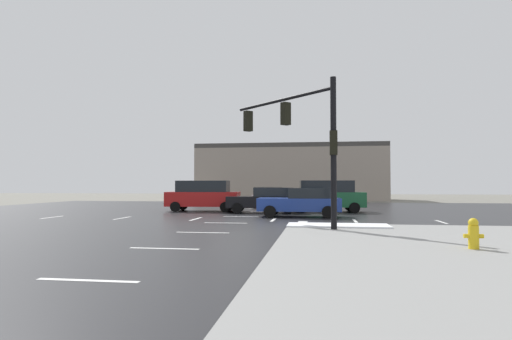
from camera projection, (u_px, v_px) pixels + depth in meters
The scene contains 12 objects.
ground_plane at pixel (234, 220), 21.79m from camera, with size 120.00×120.00×0.00m, color slate.
road_asphalt at pixel (234, 220), 21.79m from camera, with size 44.00×44.00×0.02m, color #232326.
snow_strip_curbside at pixel (338, 225), 17.13m from camera, with size 4.00×1.60×0.06m, color white.
lane_markings at pixel (254, 222), 20.26m from camera, with size 36.15×36.15×0.01m.
traffic_signal_mast at pixel (301, 130), 17.36m from camera, with size 4.44×4.43×5.67m.
fire_hydrant at pixel (473, 233), 11.07m from camera, with size 0.48×0.26×0.79m.
strip_building_background at pixel (291, 173), 51.09m from camera, with size 21.51×8.00×6.42m.
sedan_black at pixel (266, 199), 27.02m from camera, with size 4.67×2.41×1.58m.
sedan_white at pixel (270, 197), 33.26m from camera, with size 2.41×4.67×1.58m.
sedan_blue at pixel (303, 202), 23.54m from camera, with size 4.54×2.03×1.58m.
suv_red at pixel (203, 195), 28.75m from camera, with size 4.93×2.40×2.03m.
suv_green at pixel (326, 195), 27.82m from camera, with size 4.96×2.51×2.03m.
Camera 1 is at (4.22, -21.48, 1.80)m, focal length 30.21 mm.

